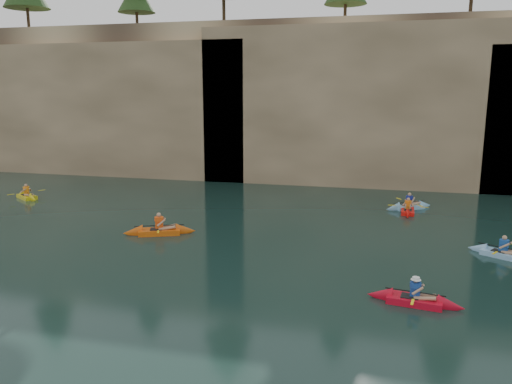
% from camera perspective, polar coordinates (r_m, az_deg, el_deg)
% --- Properties ---
extents(ground, '(160.00, 160.00, 0.00)m').
position_cam_1_polar(ground, '(14.95, 2.66, -15.03)').
color(ground, black).
rests_on(ground, ground).
extents(cliff, '(70.00, 16.00, 12.00)m').
position_cam_1_polar(cliff, '(43.19, 10.80, 10.49)').
color(cliff, tan).
rests_on(cliff, ground).
extents(cliff_slab_west, '(26.00, 2.40, 10.56)m').
position_cam_1_polar(cliff_slab_west, '(42.28, -18.49, 9.11)').
color(cliff_slab_west, tan).
rests_on(cliff_slab_west, ground).
extents(cliff_slab_center, '(24.00, 2.40, 11.40)m').
position_cam_1_polar(cliff_slab_center, '(35.72, 13.30, 9.71)').
color(cliff_slab_center, tan).
rests_on(cliff_slab_center, ground).
extents(sea_cave_west, '(4.50, 1.00, 4.00)m').
position_cam_1_polar(sea_cave_west, '(40.93, -16.31, 4.56)').
color(sea_cave_west, black).
rests_on(sea_cave_west, ground).
extents(sea_cave_center, '(3.50, 1.00, 3.20)m').
position_cam_1_polar(sea_cave_center, '(36.03, 3.38, 3.47)').
color(sea_cave_center, black).
rests_on(sea_cave_center, ground).
extents(sea_cave_east, '(5.00, 1.00, 4.50)m').
position_cam_1_polar(sea_cave_east, '(36.11, 25.83, 3.38)').
color(sea_cave_east, black).
rests_on(sea_cave_east, ground).
extents(main_kayaker, '(3.08, 2.06, 1.11)m').
position_cam_1_polar(main_kayaker, '(17.00, 17.67, -11.63)').
color(main_kayaker, red).
rests_on(main_kayaker, ground).
extents(kayaker_orange, '(3.44, 2.38, 1.29)m').
position_cam_1_polar(kayaker_orange, '(24.03, -10.97, -4.39)').
color(kayaker_orange, '#E0570E').
rests_on(kayaker_orange, ground).
extents(kayaker_ltblue_near, '(2.82, 2.10, 1.14)m').
position_cam_1_polar(kayaker_ltblue_near, '(22.82, 26.39, -6.34)').
color(kayaker_ltblue_near, '#8BBEE9').
rests_on(kayaker_ltblue_near, ground).
extents(kayaker_red_far, '(2.15, 2.94, 1.07)m').
position_cam_1_polar(kayaker_red_far, '(28.89, 16.95, -2.03)').
color(kayaker_red_far, red).
rests_on(kayaker_red_far, ground).
extents(kayaker_yellow, '(2.79, 2.07, 1.16)m').
position_cam_1_polar(kayaker_yellow, '(34.41, -24.71, -0.44)').
color(kayaker_yellow, yellow).
rests_on(kayaker_yellow, ground).
extents(kayaker_ltblue_mid, '(2.92, 2.34, 1.17)m').
position_cam_1_polar(kayaker_ltblue_mid, '(29.87, 17.07, -1.58)').
color(kayaker_ltblue_mid, '#86BDE1').
rests_on(kayaker_ltblue_mid, ground).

